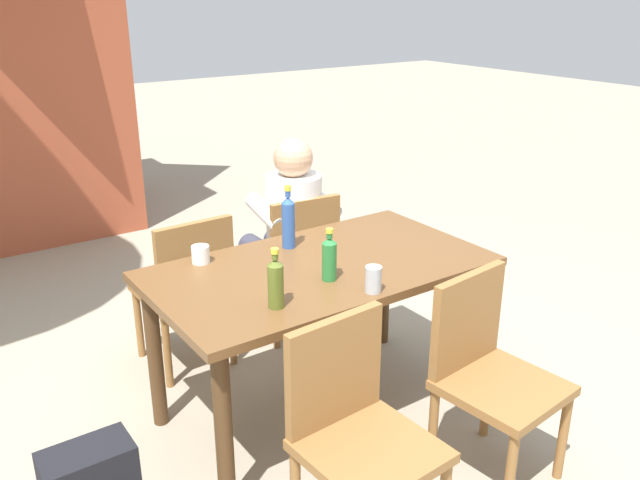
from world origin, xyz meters
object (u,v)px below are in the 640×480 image
object	(u,v)px
chair_near_right	(487,367)
bottle_green	(329,258)
chair_far_left	(188,285)
person_in_white_shirt	(287,224)
bottle_blue	(288,221)
cup_steel	(373,279)
chair_near_left	(355,426)
dining_table	(320,285)
chair_far_right	(296,257)
cup_white	(201,254)
bottle_olive	(276,282)

from	to	relation	value
chair_near_right	bottle_green	bearing A→B (deg)	124.82
chair_far_left	person_in_white_shirt	world-z (taller)	person_in_white_shirt
bottle_blue	chair_near_right	bearing A→B (deg)	-71.10
bottle_green	cup_steel	xyz separation A→B (m)	(0.08, -0.20, -0.04)
chair_near_right	chair_near_left	bearing A→B (deg)	179.97
dining_table	chair_near_right	bearing A→B (deg)	-65.16
chair_far_right	chair_near_right	bearing A→B (deg)	-90.02
chair_far_right	bottle_blue	distance (m)	0.71
chair_near_left	cup_white	world-z (taller)	chair_near_left
bottle_blue	bottle_olive	bearing A→B (deg)	-126.42
bottle_olive	chair_far_left	bearing A→B (deg)	87.61
dining_table	person_in_white_shirt	distance (m)	0.90
dining_table	cup_white	distance (m)	0.56
chair_far_right	bottle_green	bearing A→B (deg)	-114.23
bottle_olive	cup_white	size ratio (longest dim) A/B	3.01
chair_far_right	bottle_olive	bearing A→B (deg)	-126.41
dining_table	bottle_blue	bearing A→B (deg)	90.70
chair_near_left	chair_near_right	size ratio (longest dim) A/B	1.00
chair_far_left	bottle_olive	size ratio (longest dim) A/B	3.52
bottle_green	chair_far_left	bearing A→B (deg)	107.75
chair_near_left	bottle_green	xyz separation A→B (m)	(0.29, 0.57, 0.39)
bottle_olive	cup_white	world-z (taller)	bottle_olive
bottle_blue	chair_far_right	bearing A→B (deg)	53.61
dining_table	chair_near_left	size ratio (longest dim) A/B	1.76
chair_far_right	cup_white	world-z (taller)	chair_far_right
chair_far_left	bottle_blue	distance (m)	0.71
chair_near_left	person_in_white_shirt	world-z (taller)	person_in_white_shirt
chair_far_left	cup_white	distance (m)	0.52
dining_table	chair_near_right	xyz separation A→B (m)	(0.34, -0.73, -0.18)
dining_table	chair_far_left	world-z (taller)	chair_far_left
chair_far_right	chair_near_right	size ratio (longest dim) A/B	1.00
dining_table	chair_near_left	xyz separation A→B (m)	(-0.35, -0.73, -0.18)
chair_near_right	person_in_white_shirt	size ratio (longest dim) A/B	0.74
chair_far_right	bottle_blue	size ratio (longest dim) A/B	2.81
chair_near_right	bottle_blue	size ratio (longest dim) A/B	2.81
dining_table	cup_white	world-z (taller)	cup_white
bottle_green	person_in_white_shirt	bearing A→B (deg)	67.78
bottle_blue	bottle_olive	world-z (taller)	bottle_blue
dining_table	cup_steel	distance (m)	0.39
cup_steel	bottle_blue	bearing A→B (deg)	91.88
bottle_blue	bottle_green	distance (m)	0.43
cup_white	chair_near_left	bearing A→B (deg)	-85.53
bottle_green	cup_white	xyz separation A→B (m)	(-0.37, 0.49, -0.06)
bottle_blue	cup_steel	xyz separation A→B (m)	(0.02, -0.62, -0.08)
chair_near_left	bottle_green	distance (m)	0.75
bottle_green	chair_near_left	bearing A→B (deg)	-116.92
chair_far_left	cup_white	bearing A→B (deg)	-102.78
cup_steel	chair_far_right	bearing A→B (deg)	73.59
chair_near_right	dining_table	bearing A→B (deg)	114.84
chair_near_left	chair_far_left	distance (m)	1.45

